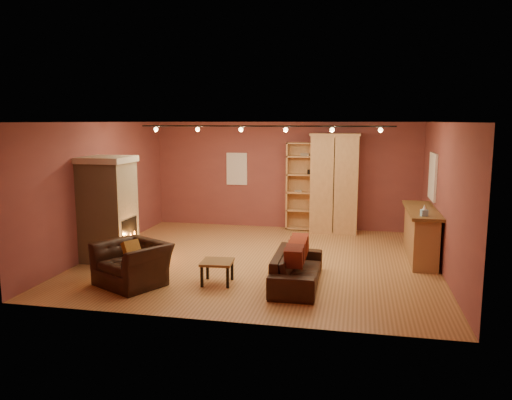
% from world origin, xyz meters
% --- Properties ---
extents(floor, '(7.00, 7.00, 0.00)m').
position_xyz_m(floor, '(0.00, 0.00, 0.00)').
color(floor, '#9C6637').
rests_on(floor, ground).
extents(ceiling, '(7.00, 7.00, 0.00)m').
position_xyz_m(ceiling, '(0.00, 0.00, 2.80)').
color(ceiling, brown).
rests_on(ceiling, back_wall).
extents(back_wall, '(7.00, 0.02, 2.80)m').
position_xyz_m(back_wall, '(0.00, 3.25, 1.40)').
color(back_wall, brown).
rests_on(back_wall, floor).
extents(left_wall, '(0.02, 6.50, 2.80)m').
position_xyz_m(left_wall, '(-3.50, 0.00, 1.40)').
color(left_wall, brown).
rests_on(left_wall, floor).
extents(right_wall, '(0.02, 6.50, 2.80)m').
position_xyz_m(right_wall, '(3.50, 0.00, 1.40)').
color(right_wall, brown).
rests_on(right_wall, floor).
extents(fireplace, '(1.01, 0.98, 2.12)m').
position_xyz_m(fireplace, '(-3.04, -0.60, 1.06)').
color(fireplace, tan).
rests_on(fireplace, floor).
extents(back_window, '(0.56, 0.04, 0.86)m').
position_xyz_m(back_window, '(-1.30, 3.23, 1.55)').
color(back_window, white).
rests_on(back_window, back_wall).
extents(bookcase, '(0.93, 0.36, 2.28)m').
position_xyz_m(bookcase, '(0.55, 3.13, 1.16)').
color(bookcase, tan).
rests_on(bookcase, floor).
extents(armoire, '(1.24, 0.70, 2.52)m').
position_xyz_m(armoire, '(1.32, 2.93, 1.26)').
color(armoire, tan).
rests_on(armoire, floor).
extents(bar_counter, '(0.59, 2.19, 1.05)m').
position_xyz_m(bar_counter, '(3.20, 0.74, 0.53)').
color(bar_counter, '#AB7D4E').
rests_on(bar_counter, floor).
extents(tissue_box, '(0.15, 0.15, 0.23)m').
position_xyz_m(tissue_box, '(3.15, -0.06, 1.14)').
color(tissue_box, '#86B7D6').
rests_on(tissue_box, bar_counter).
extents(right_window, '(0.05, 0.90, 1.00)m').
position_xyz_m(right_window, '(3.47, 1.40, 1.65)').
color(right_window, white).
rests_on(right_window, right_wall).
extents(loveseat, '(0.60, 1.96, 0.80)m').
position_xyz_m(loveseat, '(0.91, -1.40, 0.40)').
color(loveseat, black).
rests_on(loveseat, floor).
extents(armchair, '(1.35, 1.18, 0.99)m').
position_xyz_m(armchair, '(-1.89, -1.99, 0.50)').
color(armchair, black).
rests_on(armchair, floor).
extents(coffee_table, '(0.58, 0.58, 0.41)m').
position_xyz_m(coffee_table, '(-0.46, -1.64, 0.35)').
color(coffee_table, brown).
rests_on(coffee_table, floor).
extents(track_rail, '(5.20, 0.09, 0.13)m').
position_xyz_m(track_rail, '(0.00, 0.20, 2.69)').
color(track_rail, black).
rests_on(track_rail, ceiling).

